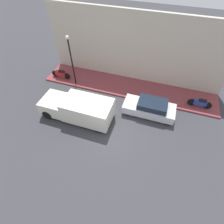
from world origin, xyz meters
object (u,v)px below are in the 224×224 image
at_px(motorcycle_blue, 200,103).
at_px(streetlamp, 71,56).
at_px(delivery_van, 78,108).
at_px(parked_car, 150,108).
at_px(motorcycle_red, 61,74).

relative_size(motorcycle_blue, streetlamp, 0.41).
distance_m(delivery_van, streetlamp, 4.44).
relative_size(parked_car, streetlamp, 0.89).
distance_m(parked_car, streetlamp, 7.45).
bearing_deg(parked_car, streetlamp, 78.09).
xyz_separation_m(parked_car, delivery_van, (-2.01, 4.98, 0.30)).
bearing_deg(streetlamp, parked_car, -101.91).
bearing_deg(delivery_van, motorcycle_blue, -66.09).
relative_size(delivery_van, streetlamp, 1.22).
bearing_deg(motorcycle_red, parked_car, -101.68).
bearing_deg(streetlamp, motorcycle_red, 79.31).
distance_m(delivery_van, motorcycle_red, 5.25).
xyz_separation_m(motorcycle_blue, motorcycle_red, (-0.03, 12.23, 0.02)).
distance_m(parked_car, motorcycle_blue, 4.07).
bearing_deg(delivery_van, motorcycle_red, 43.64).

